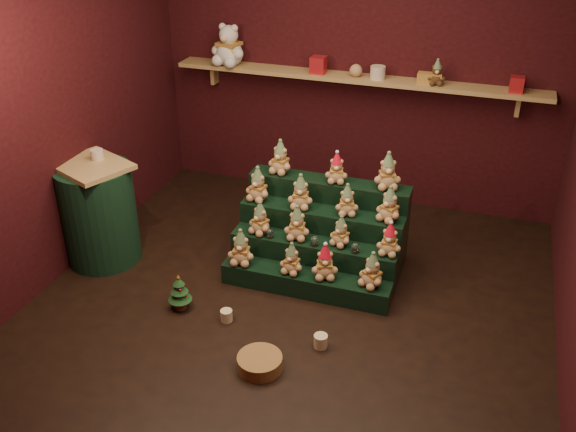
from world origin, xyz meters
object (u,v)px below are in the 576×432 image
(riser_tier_front, at_px, (305,283))
(snow_globe_b, at_px, (314,241))
(white_bear, at_px, (229,39))
(snow_globe_a, at_px, (270,233))
(mini_christmas_tree, at_px, (180,292))
(wicker_basket, at_px, (260,363))
(mug_right, at_px, (321,341))
(mug_left, at_px, (226,316))
(side_table, at_px, (99,213))
(snow_globe_c, at_px, (355,248))
(brown_bear, at_px, (437,72))

(riser_tier_front, bearing_deg, snow_globe_b, 81.77)
(riser_tier_front, height_order, white_bear, white_bear)
(snow_globe_a, relative_size, snow_globe_b, 0.92)
(snow_globe_a, height_order, mini_christmas_tree, snow_globe_a)
(snow_globe_a, distance_m, wicker_basket, 1.23)
(mug_right, relative_size, white_bear, 0.20)
(riser_tier_front, xyz_separation_m, mug_left, (-0.46, -0.55, -0.04))
(mini_christmas_tree, bearing_deg, white_bear, 101.96)
(snow_globe_a, bearing_deg, white_bear, 122.47)
(wicker_basket, relative_size, white_bear, 0.62)
(white_bear, bearing_deg, side_table, -94.45)
(snow_globe_a, distance_m, snow_globe_c, 0.72)
(side_table, relative_size, mug_left, 9.79)
(wicker_basket, bearing_deg, mug_right, 46.35)
(snow_globe_a, relative_size, side_table, 0.09)
(snow_globe_a, height_order, mug_right, snow_globe_a)
(white_bear, bearing_deg, snow_globe_c, -30.38)
(snow_globe_b, xyz_separation_m, side_table, (-1.87, -0.23, 0.05))
(brown_bear, bearing_deg, snow_globe_a, -134.74)
(snow_globe_b, relative_size, white_bear, 0.17)
(riser_tier_front, distance_m, snow_globe_a, 0.50)
(snow_globe_c, bearing_deg, white_bear, 137.94)
(snow_globe_a, bearing_deg, wicker_basket, -73.56)
(wicker_basket, bearing_deg, snow_globe_c, 70.92)
(wicker_basket, relative_size, brown_bear, 1.40)
(riser_tier_front, bearing_deg, snow_globe_a, 156.17)
(wicker_basket, bearing_deg, snow_globe_a, 106.44)
(snow_globe_a, height_order, snow_globe_b, snow_globe_b)
(snow_globe_b, xyz_separation_m, wicker_basket, (-0.05, -1.13, -0.35))
(snow_globe_b, xyz_separation_m, mug_right, (0.29, -0.77, -0.35))
(snow_globe_a, relative_size, mini_christmas_tree, 0.25)
(riser_tier_front, height_order, mug_left, riser_tier_front)
(side_table, relative_size, brown_bear, 4.02)
(riser_tier_front, relative_size, wicker_basket, 4.40)
(side_table, distance_m, white_bear, 2.15)
(wicker_basket, height_order, brown_bear, brown_bear)
(mini_christmas_tree, distance_m, white_bear, 2.67)
(mug_right, bearing_deg, snow_globe_c, 86.12)
(mini_christmas_tree, height_order, white_bear, white_bear)
(mug_right, xyz_separation_m, brown_bear, (0.39, 2.31, 1.38))
(snow_globe_c, height_order, mug_left, snow_globe_c)
(side_table, height_order, mug_right, side_table)
(snow_globe_a, xyz_separation_m, wicker_basket, (0.33, -1.13, -0.35))
(white_bear, bearing_deg, riser_tier_front, -40.00)
(snow_globe_c, xyz_separation_m, mini_christmas_tree, (-1.23, -0.68, -0.25))
(snow_globe_b, distance_m, mug_right, 0.90)
(mug_left, relative_size, brown_bear, 0.41)
(snow_globe_b, bearing_deg, mini_christmas_tree, -142.56)
(side_table, xyz_separation_m, mini_christmas_tree, (0.98, -0.45, -0.30))
(snow_globe_a, bearing_deg, side_table, -171.27)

